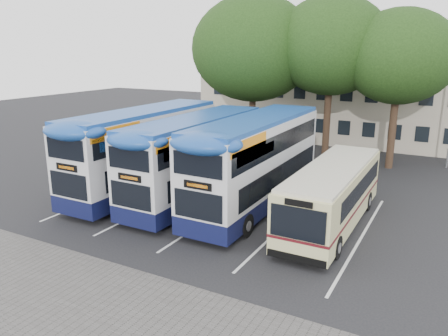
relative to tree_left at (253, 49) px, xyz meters
name	(u,v)px	position (x,y,z in m)	size (l,w,h in m)	color
ground	(245,269)	(7.78, -17.19, -8.07)	(120.00, 120.00, 0.00)	black
paving_strip	(113,325)	(5.78, -22.19, -8.06)	(40.00, 6.00, 0.01)	#595654
bay_lines	(222,211)	(4.03, -12.19, -8.06)	(14.12, 11.00, 0.01)	silver
depot_building	(379,106)	(7.78, 9.80, -4.91)	(32.40, 8.40, 6.20)	#A99B88
tree_left	(253,49)	(0.00, 0.00, 0.00)	(9.20, 9.20, 11.99)	black
tree_mid	(331,46)	(5.63, 0.86, 0.19)	(8.11, 8.11, 11.73)	black
tree_right	(400,57)	(10.21, 0.81, -0.52)	(7.34, 7.34, 10.69)	black
bus_dd_left	(146,147)	(-1.47, -11.31, -5.44)	(2.77, 11.43, 4.77)	#0F1339
bus_dd_mid	(197,155)	(1.90, -11.15, -5.55)	(2.66, 10.95, 4.56)	#0F1339
bus_dd_right	(257,159)	(5.27, -10.76, -5.46)	(2.75, 11.35, 4.73)	#0F1339
bus_single	(333,192)	(9.44, -11.31, -6.42)	(2.47, 9.72, 2.90)	#CEC989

